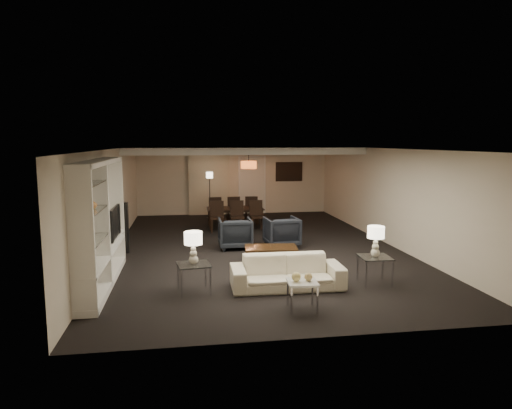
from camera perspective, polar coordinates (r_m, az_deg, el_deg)
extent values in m
plane|color=black|center=(11.72, 0.00, -5.34)|extent=(11.00, 11.00, 0.00)
cube|color=silver|center=(11.40, 0.00, 6.98)|extent=(7.00, 11.00, 0.02)
cube|color=beige|center=(16.92, -2.86, 3.04)|extent=(7.00, 0.02, 2.50)
cube|color=beige|center=(6.20, 7.85, -5.57)|extent=(7.00, 0.02, 2.50)
cube|color=beige|center=(11.49, -17.51, 0.37)|extent=(0.02, 11.00, 2.50)
cube|color=beige|center=(12.51, 16.05, 1.02)|extent=(0.02, 11.00, 2.50)
cube|color=silver|center=(14.87, -2.08, 6.81)|extent=(7.00, 4.00, 0.20)
cube|color=beige|center=(16.78, -5.89, 2.80)|extent=(1.50, 0.12, 2.40)
cube|color=silver|center=(17.00, -0.49, 2.40)|extent=(0.90, 0.05, 2.10)
cube|color=#142D38|center=(17.20, 4.14, 4.12)|extent=(0.95, 0.04, 0.65)
cylinder|color=#D8591E|center=(14.93, -0.92, 4.98)|extent=(0.52, 0.52, 0.24)
imported|color=beige|center=(8.49, 3.90, -8.43)|extent=(2.07, 0.84, 0.60)
imported|color=black|center=(11.54, -2.62, -3.61)|extent=(0.82, 0.84, 0.76)
imported|color=black|center=(11.73, 3.23, -3.42)|extent=(0.88, 0.90, 0.76)
sphere|color=#DDC975|center=(7.37, 5.05, -9.00)|extent=(0.15, 0.15, 0.15)
sphere|color=tan|center=(7.43, 6.57, -8.98)|extent=(0.13, 0.13, 0.13)
imported|color=black|center=(9.63, -17.85, -2.18)|extent=(1.09, 0.14, 0.63)
imported|color=blue|center=(7.92, -20.06, -3.83)|extent=(0.15, 0.15, 0.16)
imported|color=#CB8443|center=(8.13, -19.81, 0.08)|extent=(0.16, 0.16, 0.17)
cube|color=black|center=(11.44, -15.98, -2.81)|extent=(0.14, 0.14, 1.24)
imported|color=black|center=(14.28, -2.64, -1.67)|extent=(1.76, 0.99, 0.62)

